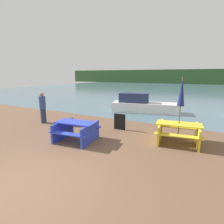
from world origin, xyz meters
TOP-DOWN VIEW (x-y plane):
  - ground_plane at (0.00, 0.00)m, footprint 60.00×60.00m
  - water at (0.00, 31.66)m, footprint 60.00×50.00m
  - far_treeline at (0.00, 51.66)m, footprint 80.00×1.60m
  - picnic_table_blue at (-0.86, 2.90)m, footprint 1.67×1.54m
  - picnic_table_yellow at (2.71, 4.49)m, footprint 1.76×1.56m
  - umbrella_navy at (2.71, 4.49)m, footprint 0.25×0.25m
  - boat at (-0.22, 9.30)m, footprint 4.66×2.18m
  - person at (-4.08, 4.14)m, footprint 0.33×0.33m
  - signboard at (0.05, 4.96)m, footprint 0.55×0.08m

SIDE VIEW (x-z plane):
  - water at x=0.00m, z-range 0.00..0.00m
  - ground_plane at x=0.00m, z-range 0.00..0.00m
  - signboard at x=0.05m, z-range 0.00..0.75m
  - picnic_table_blue at x=-0.86m, z-range 0.07..0.84m
  - picnic_table_yellow at x=2.71m, z-range 0.08..0.84m
  - boat at x=-0.22m, z-range -0.17..1.13m
  - person at x=-4.08m, z-range 0.00..1.66m
  - umbrella_navy at x=2.71m, z-range 0.68..3.15m
  - far_treeline at x=0.00m, z-range 0.00..4.00m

